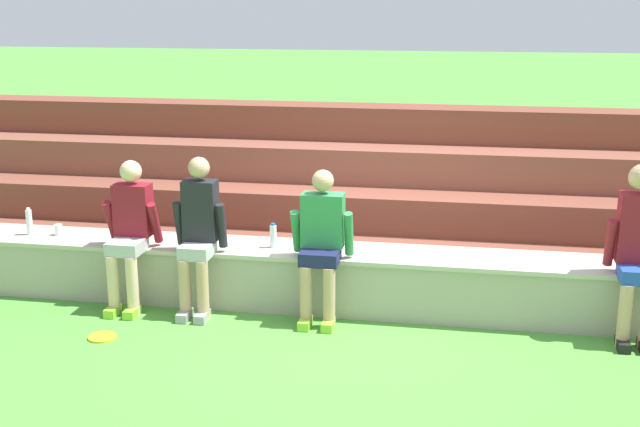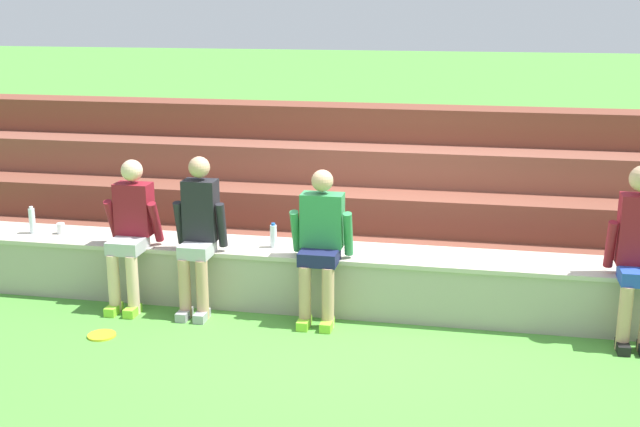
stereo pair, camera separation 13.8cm
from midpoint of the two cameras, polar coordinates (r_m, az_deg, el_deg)
The scene contains 11 objects.
ground_plane at distance 7.42m, azimuth 2.22°, elevation -7.51°, with size 80.00×80.00×0.00m, color #4C9338.
stone_seating_wall at distance 7.59m, azimuth 2.56°, elevation -4.59°, with size 8.04×0.64×0.56m.
brick_bleachers at distance 9.33m, azimuth 4.16°, elevation 1.02°, with size 11.30×2.23×1.60m.
person_far_left at distance 7.75m, azimuth -13.73°, elevation -1.15°, with size 0.52×0.58×1.38m.
person_left_of_center at distance 7.47m, azimuth -9.06°, elevation -1.30°, with size 0.48×0.52×1.45m.
person_center at distance 7.20m, azimuth -0.46°, elevation -1.93°, with size 0.56×0.52×1.37m.
person_right_of_center at distance 7.23m, azimuth 20.90°, elevation -2.23°, with size 0.50×0.54×1.51m.
water_bottle_center_gap at distance 8.52m, azimuth -20.18°, elevation -0.56°, with size 0.06×0.06×0.27m.
water_bottle_near_right at distance 7.61m, azimuth -3.82°, elevation -1.59°, with size 0.06×0.06×0.23m.
plastic_cup_right_end at distance 8.44m, azimuth -18.34°, elevation -1.09°, with size 0.08×0.08×0.11m, color white.
frisbee at distance 7.31m, azimuth -15.57°, elevation -8.35°, with size 0.24×0.24×0.02m, color yellow.
Camera 1 is at (0.86, -6.81, 2.82)m, focal length 45.56 mm.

